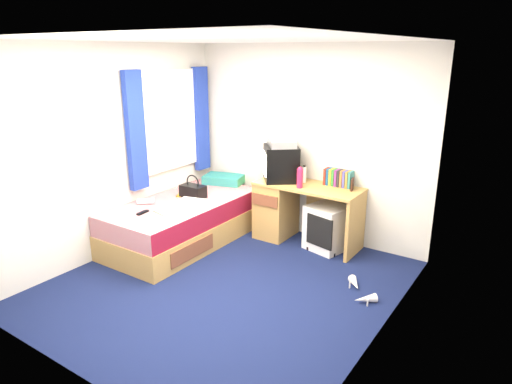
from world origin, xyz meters
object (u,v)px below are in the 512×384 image
Objects in this scene: desk at (289,208)px; aerosol_can at (304,175)px; picture_frame at (352,184)px; colour_swatch_fan at (160,213)px; storage_cube at (328,227)px; remote_control at (143,213)px; magazine at (187,194)px; water_bottle at (146,201)px; bed at (183,222)px; white_heels at (360,291)px; pink_water_bottle at (300,179)px; vcr at (281,143)px; crt_tv at (281,163)px; pillow at (224,179)px; handbag at (193,191)px; towel at (191,205)px.

aerosol_can is (0.17, 0.07, 0.44)m from desk.
picture_frame is 2.23m from colour_swatch_fan.
picture_frame is 0.62m from aerosol_can.
remote_control is (-1.64, -1.40, 0.28)m from storage_cube.
magazine is 0.59m from water_bottle.
bed reaches higher than white_heels.
picture_frame reaches higher than storage_cube.
storage_cube reaches higher than white_heels.
bed is 1.55m from pink_water_bottle.
vcr is at bearing -168.84° from storage_cube.
remote_control is (-1.32, -1.27, -0.31)m from pink_water_bottle.
crt_tv reaches higher than storage_cube.
water_bottle is (-1.18, -1.18, -0.65)m from vcr.
aerosol_can is at bearing 63.09° from vcr.
picture_frame is at bearing 55.02° from vcr.
pink_water_bottle is at bearing -143.40° from storage_cube.
pillow is 1.27m from aerosol_can.
desk is at bearing 27.83° from magazine.
crt_tv is (0.95, -0.06, 0.37)m from pillow.
picture_frame is 0.61m from pink_water_bottle.
vcr is 1.35× the size of handbag.
pink_water_bottle is 0.25m from aerosol_can.
pink_water_bottle is 1.41× the size of remote_control.
vcr is at bearing 149.12° from white_heels.
towel is 2.12m from white_heels.
desk is 1.22m from handbag.
pillow is 1.71× the size of towel.
handbag reaches higher than magazine.
colour_swatch_fan is at bearing -125.37° from storage_cube.
bed is 10.25× the size of aerosol_can.
desk is (1.08, -0.06, -0.19)m from pillow.
towel is at bearing -72.00° from pillow.
storage_cube is 0.69m from pink_water_bottle.
pink_water_bottle reaches higher than picture_frame.
vcr is 0.54m from pink_water_bottle.
aerosol_can reaches higher than handbag.
pink_water_bottle reaches higher than bed.
desk is at bearing 146.93° from white_heels.
colour_swatch_fan is at bearing -125.08° from desk.
bed is 0.46m from towel.
handbag is 0.78m from remote_control.
storage_cube is 1.15m from white_heels.
desk is 0.89m from picture_frame.
colour_swatch_fan reaches higher than bed.
storage_cube is 1.19× the size of white_heels.
storage_cube is 2.71× the size of water_bottle.
pink_water_bottle reaches higher than towel.
storage_cube is 3.39× the size of remote_control.
remote_control is (-0.07, -0.58, 0.28)m from bed.
handbag is at bearing -91.31° from crt_tv.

